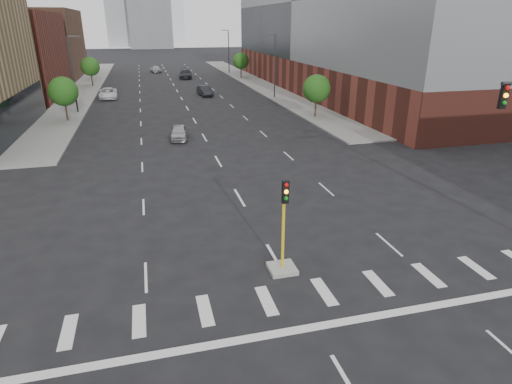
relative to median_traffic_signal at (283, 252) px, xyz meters
name	(u,v)px	position (x,y,z in m)	size (l,w,h in m)	color
sidewalk_left_far	(86,87)	(-15.00, 65.03, -0.90)	(5.00, 92.00, 0.15)	gray
sidewalk_right_far	(253,82)	(15.00, 65.03, -0.90)	(5.00, 92.00, 0.15)	gray
building_left_far_b	(25,44)	(-27.50, 83.03, 5.53)	(20.00, 24.00, 13.00)	brown
building_right_main	(362,19)	(29.50, 51.03, 10.03)	(24.00, 70.00, 22.00)	brown
median_traffic_signal	(283,252)	(0.00, 0.00, 0.00)	(1.20, 1.20, 4.40)	#999993
streetlight_right_a	(274,63)	(13.41, 46.03, 4.04)	(1.60, 0.22, 9.07)	#2D2D30
streetlight_right_b	(228,50)	(13.41, 81.03, 4.04)	(1.60, 0.22, 9.07)	#2D2D30
streetlight_left	(73,72)	(-13.41, 41.03, 4.04)	(1.60, 0.22, 9.07)	#2D2D30
tree_left_near	(63,91)	(-14.00, 36.03, 2.42)	(3.20, 3.20, 4.85)	#382619
tree_left_far	(90,67)	(-14.00, 66.03, 2.42)	(3.20, 3.20, 4.85)	#382619
tree_right_near	(316,89)	(14.00, 31.03, 2.42)	(3.20, 3.20, 4.85)	#382619
tree_right_far	(241,61)	(14.00, 71.03, 2.42)	(3.20, 3.20, 4.85)	#382619
car_near_left	(179,132)	(-2.42, 25.00, -0.31)	(1.57, 3.91, 1.33)	#A0A0A5
car_mid_right	(205,91)	(3.76, 50.77, -0.22)	(1.59, 4.57, 1.51)	black
car_far_left	(108,93)	(-10.50, 51.74, -0.21)	(2.52, 5.47, 1.52)	white
car_deep_right	(186,74)	(3.14, 73.75, -0.11)	(2.41, 5.92, 1.72)	black
car_distant	(156,69)	(-2.30, 86.62, -0.19)	(1.85, 4.61, 1.57)	#A5A5A9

